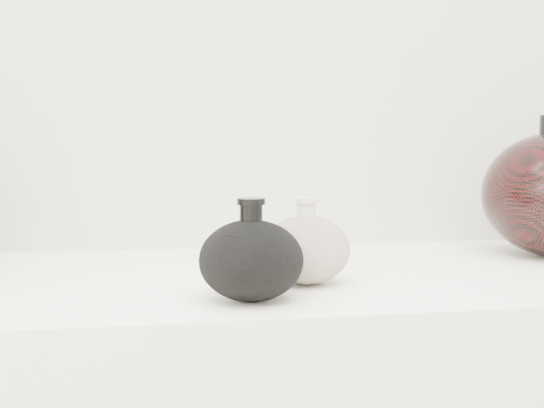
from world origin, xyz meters
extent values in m
cube|color=#BBBBB0|center=(0.00, 1.21, 1.30)|extent=(3.00, 0.02, 2.60)
cube|color=white|center=(0.00, 0.95, 0.89)|extent=(1.20, 0.50, 0.03)
ellipsoid|color=black|center=(-0.03, 0.79, 0.95)|extent=(0.15, 0.15, 0.09)
cylinder|color=black|center=(-0.03, 0.79, 1.00)|extent=(0.03, 0.03, 0.03)
cylinder|color=black|center=(-0.03, 0.79, 1.01)|extent=(0.04, 0.04, 0.01)
ellipsoid|color=beige|center=(0.06, 0.88, 0.94)|extent=(0.12, 0.12, 0.09)
cylinder|color=beige|center=(0.06, 0.88, 0.99)|extent=(0.03, 0.03, 0.03)
cylinder|color=beige|center=(0.06, 0.88, 1.01)|extent=(0.03, 0.03, 0.01)
camera|label=1|loc=(-0.15, -0.04, 1.09)|focal=50.00mm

